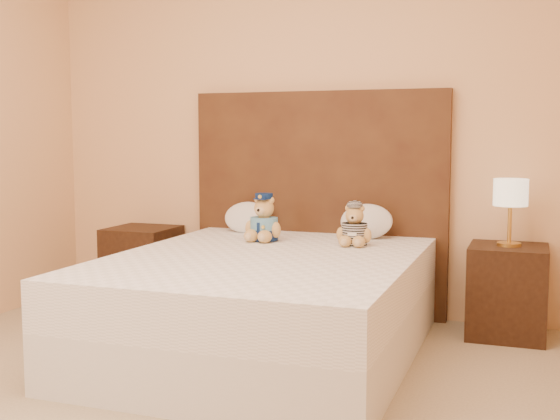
% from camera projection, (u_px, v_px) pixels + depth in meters
% --- Properties ---
extents(bed, '(1.60, 2.00, 0.55)m').
position_uv_depth(bed, '(265.00, 304.00, 3.87)').
color(bed, white).
rests_on(bed, ground).
extents(headboard, '(1.75, 0.08, 1.50)m').
position_uv_depth(headboard, '(318.00, 203.00, 4.76)').
color(headboard, '#503018').
rests_on(headboard, ground).
extents(nightstand_left, '(0.45, 0.45, 0.55)m').
position_uv_depth(nightstand_left, '(143.00, 265.00, 5.04)').
color(nightstand_left, '#331E10').
rests_on(nightstand_left, ground).
extents(nightstand_right, '(0.45, 0.45, 0.55)m').
position_uv_depth(nightstand_right, '(507.00, 291.00, 4.20)').
color(nightstand_right, '#331E10').
rests_on(nightstand_right, ground).
extents(lamp, '(0.20, 0.20, 0.40)m').
position_uv_depth(lamp, '(511.00, 196.00, 4.14)').
color(lamp, gold).
rests_on(lamp, nightstand_right).
extents(teddy_police, '(0.28, 0.27, 0.29)m').
position_uv_depth(teddy_police, '(264.00, 217.00, 4.36)').
color(teddy_police, tan).
rests_on(teddy_police, bed).
extents(teddy_prisoner, '(0.23, 0.22, 0.25)m').
position_uv_depth(teddy_prisoner, '(354.00, 225.00, 4.17)').
color(teddy_prisoner, tan).
rests_on(teddy_prisoner, bed).
extents(pillow_left, '(0.32, 0.21, 0.22)m').
position_uv_depth(pillow_left, '(247.00, 216.00, 4.76)').
color(pillow_left, white).
rests_on(pillow_left, bed).
extents(pillow_right, '(0.34, 0.22, 0.24)m').
position_uv_depth(pillow_right, '(366.00, 220.00, 4.48)').
color(pillow_right, white).
rests_on(pillow_right, bed).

